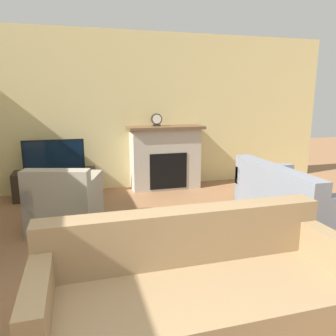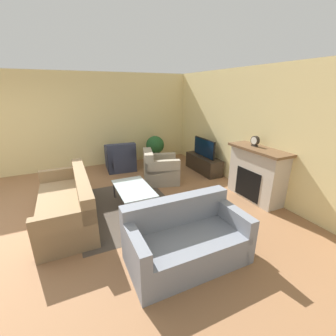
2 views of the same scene
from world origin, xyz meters
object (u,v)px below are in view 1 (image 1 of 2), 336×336
couch_sectional (198,297)px  mantel_clock (156,120)px  couch_loveseat (292,207)px  coffee_table (157,222)px  tv (54,155)px  armchair_accent (66,206)px

couch_sectional → mantel_clock: (0.61, 3.67, 0.93)m
couch_sectional → mantel_clock: mantel_clock is taller
couch_loveseat → coffee_table: 1.77m
couch_loveseat → mantel_clock: size_ratio=7.35×
couch_loveseat → coffee_table: size_ratio=1.41×
tv → couch_sectional: (1.09, -3.59, -0.40)m
couch_loveseat → armchair_accent: (-2.68, 0.74, 0.01)m
couch_sectional → armchair_accent: (-0.91, 2.15, 0.01)m
coffee_table → mantel_clock: (0.60, 2.46, 0.86)m
armchair_accent → couch_loveseat: bearing=-179.5°
tv → coffee_table: bearing=-65.1°
couch_sectional → mantel_clock: size_ratio=9.78×
coffee_table → couch_loveseat: bearing=6.7°
tv → coffee_table: size_ratio=0.84×
couch_sectional → armchair_accent: size_ratio=2.11×
couch_sectional → armchair_accent: bearing=112.8°
tv → coffee_table: tv is taller
tv → couch_loveseat: size_ratio=0.59×
couch_loveseat → coffee_table: bearing=96.7°
couch_sectional → armchair_accent: same height
couch_loveseat → armchair_accent: 2.78m
tv → coffee_table: (1.11, -2.38, -0.33)m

